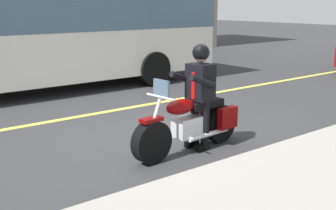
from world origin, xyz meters
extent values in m
plane|color=#333335|center=(0.00, 0.00, 0.00)|extent=(80.00, 80.00, 0.00)
cube|color=#E5DB4C|center=(0.00, -2.00, 0.01)|extent=(60.00, 0.16, 0.01)
cylinder|color=black|center=(0.86, 1.15, 0.33)|extent=(0.67, 0.25, 0.66)
cylinder|color=black|center=(-0.69, 1.03, 0.33)|extent=(0.67, 0.25, 0.66)
cube|color=silver|center=(0.06, 1.09, 0.42)|extent=(0.58, 0.32, 0.32)
ellipsoid|color=#720505|center=(0.26, 1.11, 0.78)|extent=(0.58, 0.32, 0.24)
cube|color=black|center=(-0.29, 1.06, 0.74)|extent=(0.72, 0.33, 0.12)
cube|color=#720505|center=(-0.66, 1.26, 0.48)|extent=(0.41, 0.15, 0.36)
cube|color=#720505|center=(-0.62, 0.82, 0.48)|extent=(0.41, 0.15, 0.36)
cylinder|color=silver|center=(0.84, 1.15, 0.60)|extent=(0.35, 0.08, 0.76)
cylinder|color=silver|center=(0.68, 1.14, 1.00)|extent=(0.08, 0.60, 0.04)
cube|color=#720505|center=(0.86, 1.15, 0.68)|extent=(0.37, 0.19, 0.06)
cylinder|color=silver|center=(-0.25, 1.23, 0.26)|extent=(0.90, 0.15, 0.08)
cube|color=slate|center=(0.66, 1.14, 1.12)|extent=(0.06, 0.32, 0.28)
cylinder|color=black|center=(-0.20, 1.19, 0.42)|extent=(0.14, 0.14, 0.84)
cube|color=black|center=(-0.14, 1.20, 0.05)|extent=(0.27, 0.13, 0.10)
cylinder|color=black|center=(-0.18, 0.95, 0.42)|extent=(0.14, 0.14, 0.84)
cube|color=black|center=(-0.12, 0.96, 0.05)|extent=(0.27, 0.13, 0.10)
cube|color=black|center=(-0.19, 1.07, 1.12)|extent=(0.35, 0.42, 0.60)
cube|color=red|center=(-0.03, 1.08, 1.08)|extent=(0.03, 0.07, 0.44)
cylinder|color=black|center=(-0.03, 1.30, 1.18)|extent=(0.56, 0.14, 0.28)
cylinder|color=black|center=(0.01, 0.87, 1.18)|extent=(0.56, 0.14, 0.28)
sphere|color=tan|center=(-0.19, 1.07, 1.55)|extent=(0.22, 0.22, 0.22)
sphere|color=black|center=(-0.19, 1.07, 1.60)|extent=(0.28, 0.28, 0.28)
cube|color=white|center=(0.30, -5.07, 1.77)|extent=(11.00, 2.50, 2.85)
cube|color=slate|center=(0.30, -5.07, 2.10)|extent=(11.04, 2.52, 0.90)
cylinder|color=black|center=(-2.90, -3.87, 0.50)|extent=(1.00, 0.30, 1.00)
cylinder|color=black|center=(-2.90, -6.27, 0.50)|extent=(1.00, 0.30, 1.00)
cube|color=slate|center=(-9.67, -10.97, 2.00)|extent=(1.10, 0.06, 1.60)
cube|color=slate|center=(-4.08, -10.97, 2.00)|extent=(1.10, 0.06, 1.60)
camera|label=1|loc=(4.47, 6.14, 2.37)|focal=45.92mm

